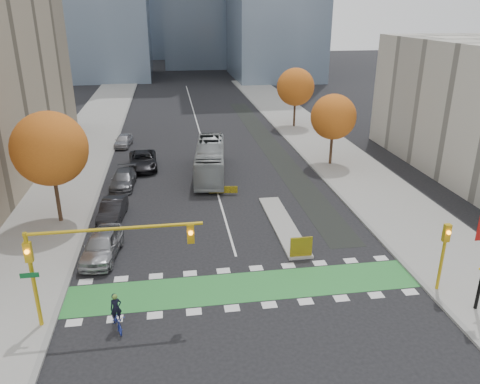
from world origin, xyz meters
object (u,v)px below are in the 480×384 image
object	(u,v)px
tree_west	(50,149)
cyclist	(117,317)
hazard_board	(301,247)
parked_car_b	(113,210)
parked_car_d	(143,160)
traffic_signal_west	(86,251)
traffic_signal_east	(444,247)
parked_car_e	(123,140)
parked_car_c	(123,179)
tree_east_near	(333,117)
parked_car_a	(102,245)
bus	(210,160)
tree_east_far	(296,87)

from	to	relation	value
tree_west	cyclist	distance (m)	15.04
hazard_board	parked_car_b	xyz separation A→B (m)	(-12.25, 7.76, -0.06)
tree_west	parked_car_d	xyz separation A→B (m)	(5.50, 11.76, -4.82)
traffic_signal_west	traffic_signal_east	distance (m)	18.48
parked_car_b	parked_car_e	bearing A→B (deg)	98.19
traffic_signal_east	parked_car_b	bearing A→B (deg)	146.39
parked_car_c	traffic_signal_east	bearing A→B (deg)	-42.44
tree_east_near	parked_car_b	xyz separation A→B (m)	(-20.25, -10.04, -4.13)
cyclist	parked_car_a	world-z (taller)	cyclist
tree_east_near	parked_car_d	size ratio (longest dim) A/B	1.24
parked_car_d	traffic_signal_west	bearing A→B (deg)	-96.35
bus	parked_car_c	distance (m)	8.14
tree_west	tree_east_far	distance (m)	35.73
tree_east_near	parked_car_b	size ratio (longest dim) A/B	1.58
parked_car_c	parked_car_e	size ratio (longest dim) A/B	1.19
traffic_signal_east	tree_east_near	bearing A→B (deg)	86.19
hazard_board	tree_east_far	world-z (taller)	tree_east_far
cyclist	parked_car_d	distance (m)	24.96
tree_east_far	hazard_board	bearing A→B (deg)	-104.12
cyclist	parked_car_c	xyz separation A→B (m)	(-1.24, 19.96, 0.04)
tree_east_near	parked_car_e	xyz separation A→B (m)	(-21.00, 10.00, -4.17)
tree_west	traffic_signal_east	distance (m)	25.90
hazard_board	parked_car_a	distance (m)	12.50
parked_car_c	hazard_board	bearing A→B (deg)	-46.78
tree_west	traffic_signal_west	xyz separation A→B (m)	(4.07, -12.51, -1.58)
traffic_signal_east	tree_east_far	bearing A→B (deg)	87.03
parked_car_e	tree_west	bearing A→B (deg)	-90.68
tree_east_near	parked_car_c	xyz separation A→B (m)	(-20.01, -3.24, -4.17)
traffic_signal_east	traffic_signal_west	bearing A→B (deg)	-179.99
hazard_board	tree_west	size ratio (longest dim) A/B	0.17
traffic_signal_west	cyclist	distance (m)	3.64
traffic_signal_west	parked_car_c	world-z (taller)	traffic_signal_west
tree_east_near	parked_car_e	distance (m)	23.63
tree_east_far	cyclist	xyz separation A→B (m)	(-19.26, -39.19, -4.58)
traffic_signal_east	hazard_board	bearing A→B (deg)	144.08
traffic_signal_west	cyclist	bearing A→B (deg)	-30.29
parked_car_b	parked_car_a	bearing A→B (deg)	-84.79
parked_car_b	traffic_signal_west	bearing A→B (deg)	-82.48
tree_east_far	parked_car_c	distance (m)	28.48
parked_car_c	parked_car_b	bearing A→B (deg)	-88.33
traffic_signal_west	cyclist	world-z (taller)	traffic_signal_west
tree_east_near	parked_car_a	world-z (taller)	tree_east_near
parked_car_c	parked_car_d	distance (m)	5.22
tree_west	tree_east_near	distance (m)	26.01
tree_west	tree_east_near	bearing A→B (deg)	22.62
tree_west	cyclist	xyz separation A→B (m)	(5.24, -13.19, -4.96)
parked_car_a	parked_car_b	world-z (taller)	parked_car_a
traffic_signal_east	bus	distance (m)	23.81
traffic_signal_west	hazard_board	bearing A→B (deg)	21.55
parked_car_e	parked_car_c	bearing A→B (deg)	-77.86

